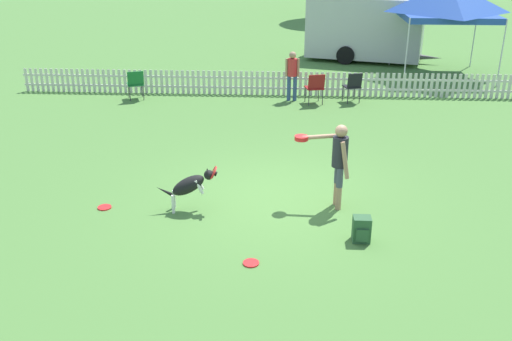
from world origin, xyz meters
name	(u,v)px	position (x,y,z in m)	size (l,w,h in m)	color
ground_plane	(279,198)	(0.00, 0.00, 0.00)	(240.00, 240.00, 0.00)	#4C7A38
handler_person	(337,156)	(1.03, -0.30, 0.99)	(0.99, 0.57, 1.58)	tan
leaping_dog	(190,185)	(-1.58, -0.60, 0.51)	(1.13, 0.37, 0.85)	black
frisbee_near_handler	(251,263)	(-0.38, -2.35, 0.01)	(0.25, 0.25, 0.02)	red
frisbee_near_dog	(105,207)	(-3.19, -0.61, 0.01)	(0.25, 0.25, 0.02)	red
backpack_on_grass	(362,229)	(1.38, -1.55, 0.21)	(0.29, 0.28, 0.43)	#2D5633
picket_fence	(284,83)	(0.00, 7.37, 0.37)	(16.38, 0.04, 0.73)	beige
folding_chair_blue_left	(315,86)	(0.91, 6.43, 0.55)	(0.60, 0.61, 0.91)	#333338
folding_chair_center	(135,82)	(-4.42, 6.60, 0.54)	(0.62, 0.63, 0.89)	#333338
folding_chair_green_right	(353,85)	(2.02, 6.66, 0.55)	(0.56, 0.58, 0.90)	#333338
canopy_tent_main	(448,0)	(5.42, 10.36, 2.55)	(3.05, 3.05, 3.14)	silver
spectator_standing	(292,72)	(0.24, 6.79, 0.87)	(0.42, 0.27, 1.46)	#334C7A
equipment_trailer	(366,27)	(3.05, 12.79, 1.27)	(5.21, 3.09, 2.41)	#B7B7B7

